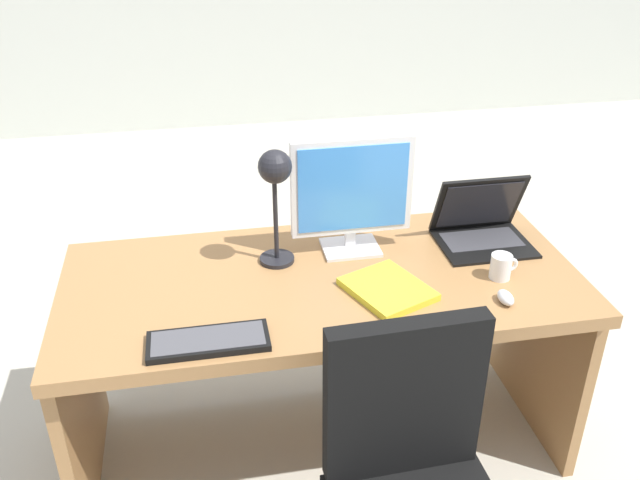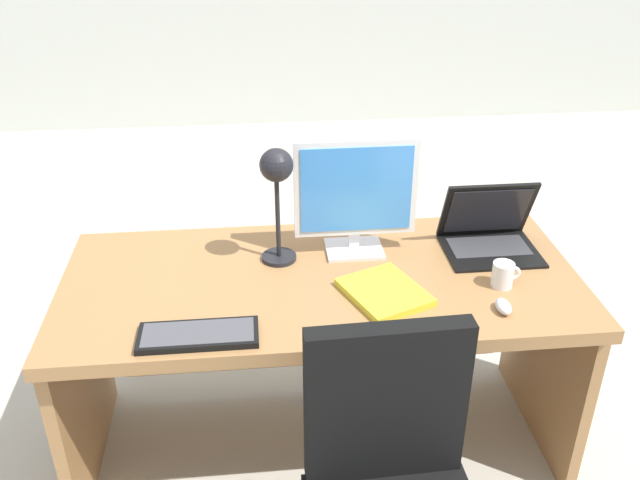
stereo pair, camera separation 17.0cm
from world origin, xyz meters
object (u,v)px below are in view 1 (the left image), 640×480
Objects in this scene: book at (388,289)px; desk_lamp at (275,182)px; keyboard at (208,341)px; monitor at (352,191)px; mouse at (506,298)px; laptop at (481,221)px; desk at (320,317)px; coffee_mug at (501,266)px.

desk_lamp is at bearing 143.53° from book.
keyboard is at bearing -122.19° from desk_lamp.
mouse is (0.40, -0.42, -0.21)m from monitor.
keyboard is 0.83× the size of desk_lamp.
laptop reaches higher than mouse.
coffee_mug is (0.58, -0.16, 0.23)m from desk.
desk_lamp reaches higher than mouse.
coffee_mug is at bearing -32.06° from monitor.
desk_lamp reaches higher than keyboard.
mouse is 0.82m from desk_lamp.
desk is at bearing 41.13° from keyboard.
coffee_mug is (0.05, 0.14, 0.03)m from mouse.
monitor is at bearing 100.34° from book.
laptop is 0.42m from mouse.
desk is 4.94× the size of keyboard.
mouse is at bearing -107.66° from coffee_mug.
keyboard is (-1.00, -0.45, -0.06)m from laptop.
desk_lamp is (-0.27, -0.06, 0.08)m from monitor.
keyboard is at bearing -169.28° from coffee_mug.
mouse is 0.37m from book.
desk_lamp is 0.50m from book.
laptop is 0.93× the size of keyboard.
keyboard is 3.68× the size of coffee_mug.
laptop reaches higher than coffee_mug.
laptop is 0.77× the size of desk_lamp.
mouse reaches higher than book.
monitor is 1.29× the size of book.
desk_lamp is (0.26, 0.41, 0.30)m from keyboard.
keyboard is (-0.52, -0.46, -0.22)m from monitor.
keyboard is at bearing -163.90° from book.
desk is at bearing 137.57° from book.
desk is at bearing 150.97° from mouse.
coffee_mug reaches higher than mouse.
desk_lamp is at bearing 57.81° from keyboard.
coffee_mug is (0.39, 0.02, 0.03)m from book.
laptop is 0.27m from coffee_mug.
mouse is (0.93, 0.04, 0.01)m from keyboard.
desk is 5.29× the size of laptop.
monitor is 0.29m from desk_lamp.
desk_lamp is 0.79m from coffee_mug.
book is (0.32, -0.24, -0.30)m from desk_lamp.
coffee_mug reaches higher than book.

